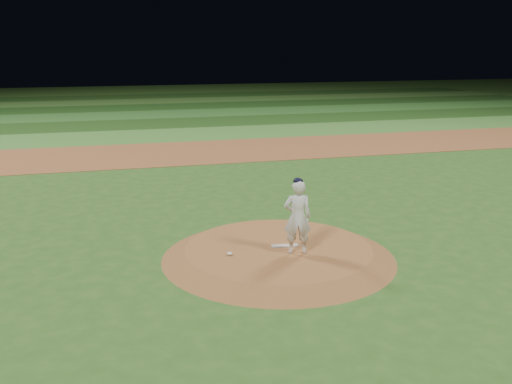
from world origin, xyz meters
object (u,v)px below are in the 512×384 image
at_px(pitchers_mound, 278,252).
at_px(rosin_bag, 230,254).
at_px(pitcher_on_mound, 297,217).
at_px(pitching_rubber, 285,246).

xyz_separation_m(pitchers_mound, rosin_bag, (-1.22, -0.19, 0.16)).
height_order(pitchers_mound, rosin_bag, rosin_bag).
bearing_deg(pitcher_on_mound, rosin_bag, 169.95).
xyz_separation_m(pitchers_mound, pitcher_on_mound, (0.29, -0.46, 1.00)).
height_order(pitchers_mound, pitching_rubber, pitching_rubber).
bearing_deg(rosin_bag, pitchers_mound, 9.01).
height_order(rosin_bag, pitcher_on_mound, pitcher_on_mound).
height_order(pitching_rubber, pitcher_on_mound, pitcher_on_mound).
bearing_deg(pitcher_on_mound, pitching_rubber, 104.16).
distance_m(rosin_bag, pitcher_on_mound, 1.75).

